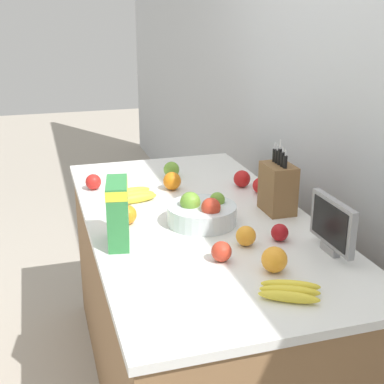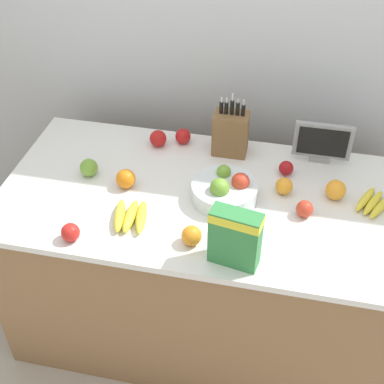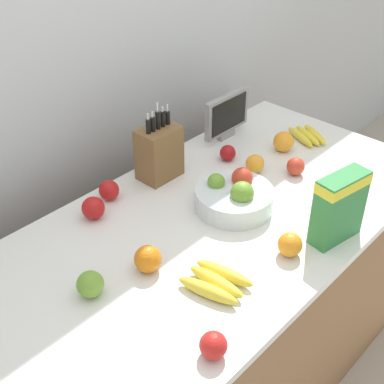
% 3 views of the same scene
% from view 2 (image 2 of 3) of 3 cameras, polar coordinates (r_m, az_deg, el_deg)
% --- Properties ---
extents(ground_plane, '(14.00, 14.00, 0.00)m').
position_cam_2_polar(ground_plane, '(2.93, 1.21, -13.49)').
color(ground_plane, '#B2A899').
extents(wall_back, '(9.00, 0.06, 2.60)m').
position_cam_2_polar(wall_back, '(2.63, 4.55, 16.14)').
color(wall_back, silver).
rests_on(wall_back, ground_plane).
extents(counter, '(1.78, 0.90, 0.87)m').
position_cam_2_polar(counter, '(2.59, 1.34, -7.71)').
color(counter, olive).
rests_on(counter, ground_plane).
extents(knife_block, '(0.16, 0.11, 0.31)m').
position_cam_2_polar(knife_block, '(2.49, 4.14, 6.33)').
color(knife_block, brown).
rests_on(knife_block, counter).
extents(small_monitor, '(0.26, 0.03, 0.20)m').
position_cam_2_polar(small_monitor, '(2.49, 13.75, 5.20)').
color(small_monitor, gray).
rests_on(small_monitor, counter).
extents(cereal_box, '(0.20, 0.11, 0.24)m').
position_cam_2_polar(cereal_box, '(1.92, 4.62, -4.67)').
color(cereal_box, '#338442').
rests_on(cereal_box, counter).
extents(fruit_bowl, '(0.28, 0.28, 0.13)m').
position_cam_2_polar(fruit_bowl, '(2.25, 3.53, 0.21)').
color(fruit_bowl, silver).
rests_on(fruit_bowl, counter).
extents(banana_bunch_left, '(0.17, 0.21, 0.04)m').
position_cam_2_polar(banana_bunch_left, '(2.17, -6.59, -2.57)').
color(banana_bunch_left, yellow).
rests_on(banana_bunch_left, counter).
extents(banana_bunch_right, '(0.17, 0.21, 0.03)m').
position_cam_2_polar(banana_bunch_right, '(2.35, 18.75, -1.10)').
color(banana_bunch_right, yellow).
rests_on(banana_bunch_right, counter).
extents(apple_front, '(0.07, 0.07, 0.07)m').
position_cam_2_polar(apple_front, '(2.42, 10.01, 2.54)').
color(apple_front, '#A31419').
rests_on(apple_front, counter).
extents(apple_rightmost, '(0.07, 0.07, 0.07)m').
position_cam_2_polar(apple_rightmost, '(2.12, -12.84, -4.22)').
color(apple_rightmost, red).
rests_on(apple_rightmost, counter).
extents(apple_rear, '(0.08, 0.08, 0.08)m').
position_cam_2_polar(apple_rear, '(2.57, -3.64, 5.72)').
color(apple_rear, red).
rests_on(apple_rear, counter).
extents(apple_leftmost, '(0.08, 0.08, 0.08)m').
position_cam_2_polar(apple_leftmost, '(2.42, -10.94, 2.57)').
color(apple_leftmost, '#6B9E33').
rests_on(apple_leftmost, counter).
extents(apple_by_knife_block, '(0.07, 0.07, 0.07)m').
position_cam_2_polar(apple_by_knife_block, '(2.59, -0.97, 5.97)').
color(apple_by_knife_block, red).
rests_on(apple_by_knife_block, counter).
extents(apple_near_bananas, '(0.07, 0.07, 0.07)m').
position_cam_2_polar(apple_near_bananas, '(2.22, 11.93, -1.77)').
color(apple_near_bananas, red).
rests_on(apple_near_bananas, counter).
extents(orange_front_center, '(0.08, 0.08, 0.08)m').
position_cam_2_polar(orange_front_center, '(2.05, 0.07, -4.69)').
color(orange_front_center, orange).
rests_on(orange_front_center, counter).
extents(orange_mid_right, '(0.07, 0.07, 0.07)m').
position_cam_2_polar(orange_mid_right, '(2.31, 9.80, 0.63)').
color(orange_mid_right, orange).
rests_on(orange_mid_right, counter).
extents(orange_back_center, '(0.09, 0.09, 0.09)m').
position_cam_2_polar(orange_back_center, '(2.33, 15.08, 0.23)').
color(orange_back_center, orange).
rests_on(orange_back_center, counter).
extents(orange_near_bowl, '(0.09, 0.09, 0.09)m').
position_cam_2_polar(orange_near_bowl, '(2.33, -7.09, 1.41)').
color(orange_near_bowl, orange).
rests_on(orange_near_bowl, counter).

